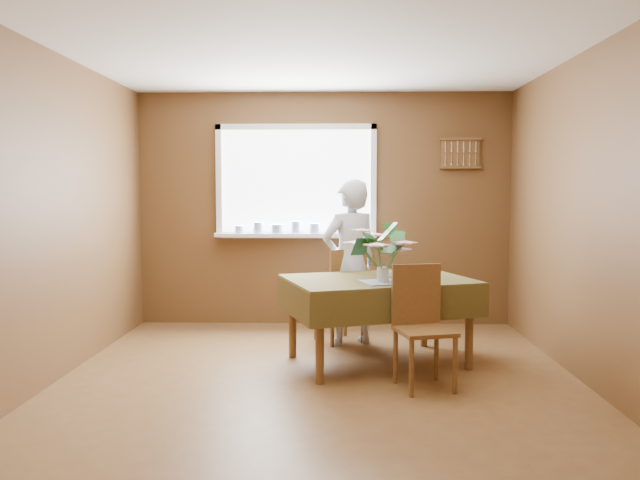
{
  "coord_description": "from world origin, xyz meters",
  "views": [
    {
      "loc": [
        0.13,
        -4.48,
        1.44
      ],
      "look_at": [
        0.0,
        0.55,
        1.05
      ],
      "focal_mm": 35.0,
      "sensor_mm": 36.0,
      "label": 1
    }
  ],
  "objects_px": {
    "chair_near": "(421,320)",
    "flower_bouquet": "(383,247)",
    "dining_table": "(378,288)",
    "chair_far": "(343,291)",
    "seated_woman": "(350,263)"
  },
  "relations": [
    {
      "from": "chair_near",
      "to": "flower_bouquet",
      "type": "xyz_separation_m",
      "value": [
        -0.25,
        0.36,
        0.51
      ]
    },
    {
      "from": "dining_table",
      "to": "chair_far",
      "type": "relative_size",
      "value": 1.91
    },
    {
      "from": "seated_woman",
      "to": "flower_bouquet",
      "type": "distance_m",
      "value": 0.94
    },
    {
      "from": "chair_far",
      "to": "seated_woman",
      "type": "bearing_deg",
      "value": 115.39
    },
    {
      "from": "chair_far",
      "to": "chair_near",
      "type": "distance_m",
      "value": 1.4
    },
    {
      "from": "flower_bouquet",
      "to": "dining_table",
      "type": "bearing_deg",
      "value": 95.67
    },
    {
      "from": "flower_bouquet",
      "to": "seated_woman",
      "type": "bearing_deg",
      "value": 105.51
    },
    {
      "from": "chair_far",
      "to": "flower_bouquet",
      "type": "xyz_separation_m",
      "value": [
        0.31,
        -0.92,
        0.5
      ]
    },
    {
      "from": "dining_table",
      "to": "chair_near",
      "type": "bearing_deg",
      "value": -83.65
    },
    {
      "from": "chair_far",
      "to": "chair_near",
      "type": "height_order",
      "value": "chair_far"
    },
    {
      "from": "chair_far",
      "to": "seated_woman",
      "type": "xyz_separation_m",
      "value": [
        0.06,
        -0.04,
        0.28
      ]
    },
    {
      "from": "dining_table",
      "to": "flower_bouquet",
      "type": "height_order",
      "value": "flower_bouquet"
    },
    {
      "from": "seated_woman",
      "to": "chair_near",
      "type": "bearing_deg",
      "value": 84.26
    },
    {
      "from": "chair_near",
      "to": "dining_table",
      "type": "bearing_deg",
      "value": 100.88
    },
    {
      "from": "chair_near",
      "to": "seated_woman",
      "type": "distance_m",
      "value": 1.36
    }
  ]
}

